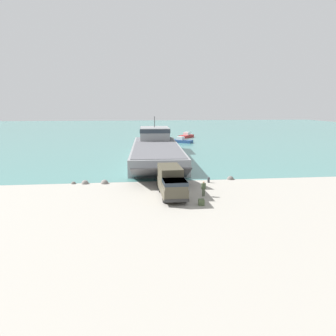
% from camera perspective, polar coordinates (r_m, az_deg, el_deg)
% --- Properties ---
extents(ground_plane, '(240.00, 240.00, 0.00)m').
position_cam_1_polar(ground_plane, '(37.92, 0.77, -4.38)').
color(ground_plane, '#9E998E').
extents(water_surface, '(240.00, 180.00, 0.01)m').
position_cam_1_polar(water_surface, '(132.85, -4.58, 6.53)').
color(water_surface, '#477F7A').
rests_on(water_surface, ground_plane).
extents(landing_craft, '(10.55, 39.63, 7.60)m').
position_cam_1_polar(landing_craft, '(64.04, -2.14, 3.59)').
color(landing_craft, gray).
rests_on(landing_craft, ground_plane).
extents(military_truck, '(2.61, 7.82, 3.15)m').
position_cam_1_polar(military_truck, '(36.44, 0.58, -2.37)').
color(military_truck, '#4C4738').
rests_on(military_truck, ground_plane).
extents(soldier_on_ramp, '(0.49, 0.34, 1.69)m').
position_cam_1_polar(soldier_on_ramp, '(36.61, 6.21, -3.42)').
color(soldier_on_ramp, '#3D4C33').
rests_on(soldier_on_ramp, ground_plane).
extents(moored_boat_a, '(5.65, 6.50, 1.69)m').
position_cam_1_polar(moored_boat_a, '(103.57, 3.22, 5.63)').
color(moored_boat_a, '#B22323').
rests_on(moored_boat_a, ground_plane).
extents(moored_boat_b, '(6.07, 5.15, 1.62)m').
position_cam_1_polar(moored_boat_b, '(89.11, 2.38, 4.78)').
color(moored_boat_b, navy).
rests_on(moored_boat_b, ground_plane).
extents(mooring_bollard, '(0.35, 0.35, 0.74)m').
position_cam_1_polar(mooring_bollard, '(43.22, 7.08, -2.01)').
color(mooring_bollard, '#333338').
rests_on(mooring_bollard, ground_plane).
extents(cargo_crate, '(0.64, 0.75, 0.59)m').
position_cam_1_polar(cargo_crate, '(33.54, 5.82, -5.95)').
color(cargo_crate, '#475638').
rests_on(cargo_crate, ground_plane).
extents(shoreline_rock_a, '(0.92, 0.92, 0.92)m').
position_cam_1_polar(shoreline_rock_a, '(45.61, 10.81, -1.95)').
color(shoreline_rock_a, '#66605B').
rests_on(shoreline_rock_a, ground_plane).
extents(shoreline_rock_b, '(0.60, 0.60, 0.60)m').
position_cam_1_polar(shoreline_rock_b, '(44.05, -16.14, -2.65)').
color(shoreline_rock_b, '#66605B').
rests_on(shoreline_rock_b, ground_plane).
extents(shoreline_rock_c, '(0.93, 0.93, 0.93)m').
position_cam_1_polar(shoreline_rock_c, '(43.70, -14.26, -2.66)').
color(shoreline_rock_c, gray).
rests_on(shoreline_rock_c, ground_plane).
extents(shoreline_rock_d, '(0.99, 0.99, 0.99)m').
position_cam_1_polar(shoreline_rock_d, '(43.26, -10.99, -2.66)').
color(shoreline_rock_d, gray).
rests_on(shoreline_rock_d, ground_plane).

